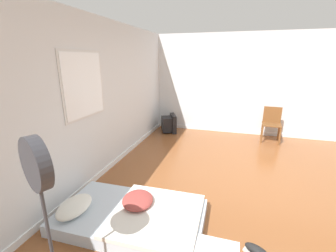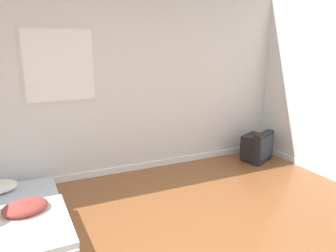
{
  "view_description": "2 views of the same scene",
  "coord_description": "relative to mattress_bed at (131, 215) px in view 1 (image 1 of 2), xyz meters",
  "views": [
    {
      "loc": [
        -3.36,
        0.49,
        1.95
      ],
      "look_at": [
        0.57,
        1.68,
        0.72
      ],
      "focal_mm": 24.0,
      "sensor_mm": 36.0,
      "label": 1
    },
    {
      "loc": [
        -1.08,
        -1.8,
        1.88
      ],
      "look_at": [
        0.63,
        1.9,
        0.83
      ],
      "focal_mm": 35.0,
      "sensor_mm": 36.0,
      "label": 2
    }
  ],
  "objects": [
    {
      "name": "wooden_chair",
      "position": [
        3.68,
        -2.01,
        0.38
      ],
      "size": [
        0.46,
        0.46,
        0.83
      ],
      "color": "brown",
      "rests_on": "ground_plane"
    },
    {
      "name": "wall_back",
      "position": [
        1.26,
        1.05,
        1.18
      ],
      "size": [
        8.03,
        0.08,
        2.6
      ],
      "color": "silver",
      "rests_on": "ground_plane"
    },
    {
      "name": "crt_tv",
      "position": [
        3.62,
        0.57,
        0.12
      ],
      "size": [
        0.57,
        0.52,
        0.49
      ],
      "color": "black",
      "rests_on": "ground_plane"
    },
    {
      "name": "mattress_bed",
      "position": [
        0.0,
        0.0,
        0.0
      ],
      "size": [
        1.05,
        1.79,
        0.3
      ],
      "color": "silver",
      "rests_on": "ground_plane"
    },
    {
      "name": "standing_fan",
      "position": [
        -0.95,
        0.25,
        0.95
      ],
      "size": [
        0.29,
        0.42,
        1.43
      ],
      "color": "#333338",
      "rests_on": "ground_plane"
    },
    {
      "name": "ground_plane",
      "position": [
        1.27,
        -1.6,
        -0.11
      ],
      "size": [
        20.0,
        20.0,
        0.0
      ],
      "primitive_type": "plane",
      "color": "brown"
    },
    {
      "name": "wall_right",
      "position": [
        4.11,
        -1.6,
        1.18
      ],
      "size": [
        0.08,
        7.64,
        2.6
      ],
      "color": "silver",
      "rests_on": "ground_plane"
    }
  ]
}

